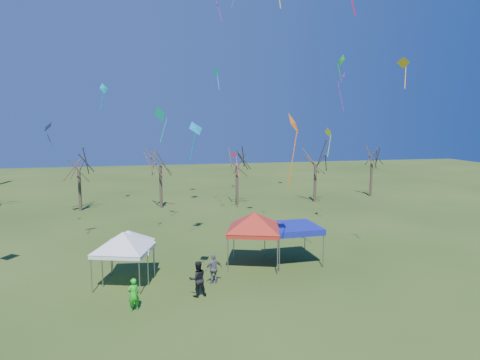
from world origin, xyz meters
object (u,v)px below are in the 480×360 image
Objects in this scene: tree_5 at (372,151)px; person_grey at (214,269)px; tent_white_west at (128,234)px; tent_red at (254,216)px; tent_blue at (293,228)px; tent_white_mid at (123,236)px; tree_4 at (316,150)px; person_dark at (198,279)px; tree_1 at (78,156)px; person_green at (133,294)px; tree_2 at (160,150)px; tree_3 at (237,151)px.

person_grey is (-23.91, -24.60, -4.84)m from tree_5.
tent_white_west is (-28.76, -22.66, -2.95)m from tree_5.
tent_blue is at bearing 2.00° from tent_red.
tent_white_mid is (-0.24, -0.98, 0.16)m from tent_white_west.
tree_4 is 4.01× the size of person_dark.
tree_1 is 23.07m from tent_white_mid.
tent_white_west is 2.30× the size of person_green.
tree_5 reaches higher than tent_red.
tent_white_mid is 11.05m from tent_blue.
tree_2 is at bearing 82.73° from tent_white_west.
tree_1 is at bearing 103.85° from tent_white_mid.
tree_5 is 30.42m from tent_red.
tent_red is (7.95, 0.60, 0.56)m from tent_white_west.
tree_2 is 1.04× the size of tree_4.
tree_4 is 4.43× the size of person_grey.
tent_red reaches higher than person_grey.
tree_4 is 1.77× the size of tent_red.
tree_2 is at bearing -1.85° from tree_1.
person_dark is at bearing -43.70° from tent_white_west.
person_green is at bearing -152.73° from tent_blue.
tent_white_mid is (-2.92, -21.96, -3.35)m from tree_2.
tree_1 is 1.70× the size of tent_red.
tent_white_west is at bearing -109.28° from person_green.
person_dark is (-1.14, -1.62, 0.09)m from person_grey.
tree_2 reaches higher than tree_1.
person_green is (-10.30, -5.31, -1.50)m from tent_blue.
tent_white_mid reaches higher than person_grey.
tree_3 is 4.72× the size of person_green.
tent_blue is at bearing -68.51° from tree_2.
tree_2 is 2.12× the size of tent_white_west.
person_green is at bearing -128.48° from tree_4.
tent_red reaches higher than tent_white_mid.
tent_blue is at bearing 8.77° from tent_white_mid.
tree_3 is 23.66m from tent_white_west.
person_dark is at bearing -148.53° from tent_blue.
person_grey is at bearing -10.58° from tent_white_mid.
person_dark is at bearing -133.70° from tree_5.
tent_blue reaches higher than person_green.
tree_5 is at bearing 2.35° from tree_1.
tent_red is at bearing -169.24° from person_green.
tree_1 is at bearing -79.06° from person_dark.
tent_white_west is 0.98× the size of tent_white_mid.
tree_4 is (26.12, -0.65, 0.27)m from tree_1.
tree_5 is 34.64m from person_grey.
tree_1 is at bearing 128.56° from tent_blue.
tent_white_mid is 5.57m from person_grey.
tent_red is 4.69m from person_grey.
person_grey is at bearing -135.03° from person_dark.
person_grey is (-5.81, -2.63, -1.45)m from tent_blue.
tree_3 is 2.37× the size of tent_blue.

